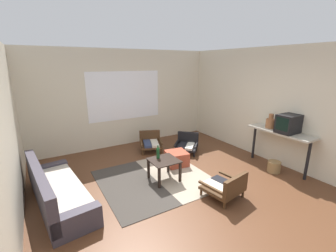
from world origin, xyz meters
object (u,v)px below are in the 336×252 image
Objects in this scene: armchair_corner at (187,144)px; crt_television at (288,124)px; coffee_table at (164,164)px; armchair_by_window at (151,142)px; couch at (56,192)px; ottoman_orange at (177,158)px; wicker_basket at (274,167)px; glass_bottle at (158,153)px; console_shelf at (280,135)px; clay_vase at (270,123)px; armchair_striped_foreground at (226,186)px.

crt_television reaches higher than armchair_corner.
armchair_by_window is (0.50, 1.62, -0.11)m from coffee_table.
ottoman_orange is (2.58, 0.24, -0.06)m from couch.
armchair_by_window reaches higher than wicker_basket.
glass_bottle is at bearing -154.24° from ottoman_orange.
armchair_corner is at bearing 123.54° from console_shelf.
armchair_corner is at bearing 121.43° from crt_television.
clay_vase is (-0.00, 0.27, 0.23)m from console_shelf.
armchair_striped_foreground is 2.64× the size of glass_bottle.
coffee_table is 2.46m from wicker_basket.
couch is 4.63m from console_shelf.
ottoman_orange is at bearing 140.08° from wicker_basket.
clay_vase is at bearing 16.84° from armchair_striped_foreground.
armchair_striped_foreground is at bearing -60.98° from coffee_table.
ottoman_orange reaches higher than wicker_basket.
wicker_basket is at bearing 170.92° from crt_television.
clay_vase is (2.51, -0.54, 0.65)m from coffee_table.
armchair_by_window is 1.17m from ottoman_orange.
couch is 2.63× the size of armchair_corner.
clay_vase reaches higher than glass_bottle.
couch is at bearing 173.65° from coffee_table.
glass_bottle reaches higher than armchair_by_window.
couch is 7.78× the size of wicker_basket.
clay_vase reaches higher than ottoman_orange.
couch reaches higher than armchair_striped_foreground.
clay_vase is at bearing -27.84° from ottoman_orange.
couch is 2.59m from ottoman_orange.
armchair_by_window is at bearing 132.82° from clay_vase.
wicker_basket is (4.24, -1.15, -0.10)m from couch.
console_shelf reaches higher than armchair_striped_foreground.
armchair_striped_foreground is at bearing -163.16° from clay_vase.
ottoman_orange is at bearing 37.48° from coffee_table.
clay_vase is (1.22, -1.56, 0.78)m from armchair_corner.
armchair_by_window is at bearing 127.74° from crt_television.
armchair_by_window reaches higher than ottoman_orange.
armchair_striped_foreground is 2.62× the size of wicker_basket.
armchair_by_window is at bearing 142.65° from armchair_corner.
armchair_corner is 2.27m from console_shelf.
clay_vase is at bearing -9.65° from couch.
clay_vase reaches higher than wicker_basket.
ottoman_orange is 2.16m from wicker_basket.
glass_bottle is (-1.35, -0.88, 0.34)m from armchair_corner.
console_shelf reaches higher than wicker_basket.
armchair_by_window is 1.61m from glass_bottle.
couch is at bearing 165.19° from crt_television.
crt_television reaches higher than couch.
couch reaches higher than armchair_by_window.
glass_bottle reaches higher than armchair_striped_foreground.
crt_television is at bearing 4.53° from armchair_striped_foreground.
glass_bottle is (-2.56, 0.69, -0.45)m from clay_vase.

